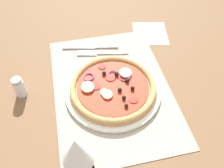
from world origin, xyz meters
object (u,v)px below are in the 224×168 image
at_px(pizza, 114,87).
at_px(fork, 100,53).
at_px(wine_glass, 77,151).
at_px(napkin, 150,33).
at_px(plate, 114,90).
at_px(knife, 90,47).
at_px(pepper_shaker, 19,87).

bearing_deg(pizza, fork, 3.60).
relative_size(wine_glass, napkin, 1.07).
bearing_deg(wine_glass, pizza, -30.65).
bearing_deg(fork, pizza, 104.70).
xyz_separation_m(pizza, fork, (0.18, 0.01, -0.02)).
bearing_deg(plate, knife, 10.36).
relative_size(pizza, pepper_shaker, 3.89).
height_order(pizza, pepper_shaker, pepper_shaker).
distance_m(plate, fork, 0.18).
relative_size(pizza, wine_glass, 1.75).
height_order(knife, pepper_shaker, pepper_shaker).
relative_size(wine_glass, pepper_shaker, 2.22).
bearing_deg(fork, plate, 104.88).
distance_m(wine_glass, napkin, 0.58).
bearing_deg(wine_glass, fork, -16.71).
bearing_deg(plate, wine_glass, 149.16).
bearing_deg(pizza, napkin, -38.42).
xyz_separation_m(plate, wine_glass, (-0.22, 0.13, 0.09)).
bearing_deg(plate, pizza, 42.71).
height_order(fork, napkin, fork).
bearing_deg(wine_glass, pepper_shaker, 27.92).
height_order(knife, wine_glass, wine_glass).
bearing_deg(wine_glass, plate, -30.84).
height_order(pizza, fork, pizza).
xyz_separation_m(plate, pizza, (0.00, 0.00, 0.02)).
bearing_deg(pepper_shaker, plate, -100.83).
relative_size(plate, fork, 1.60).
relative_size(pizza, fork, 1.45).
xyz_separation_m(wine_glass, pepper_shaker, (0.27, 0.14, -0.07)).
xyz_separation_m(fork, pepper_shaker, (-0.12, 0.26, 0.03)).
bearing_deg(pepper_shaker, pizza, -100.72).
bearing_deg(knife, pizza, 111.67).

